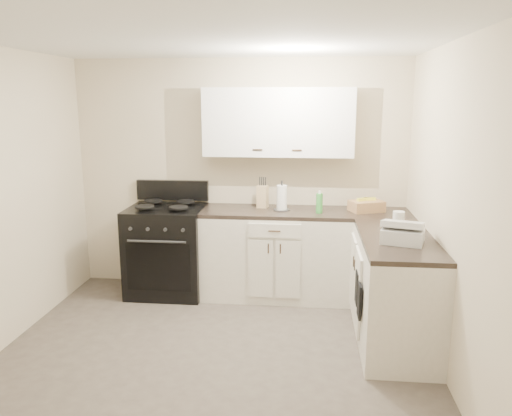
# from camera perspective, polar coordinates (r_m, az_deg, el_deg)

# --- Properties ---
(floor) EXTENTS (3.60, 3.60, 0.00)m
(floor) POSITION_cam_1_polar(r_m,az_deg,el_deg) (4.19, -5.19, -17.35)
(floor) COLOR #473F38
(floor) RESTS_ON ground
(ceiling) EXTENTS (3.60, 3.60, 0.00)m
(ceiling) POSITION_cam_1_polar(r_m,az_deg,el_deg) (3.67, -5.98, 18.96)
(ceiling) COLOR white
(ceiling) RESTS_ON wall_back
(wall_back) EXTENTS (3.60, 0.00, 3.60)m
(wall_back) POSITION_cam_1_polar(r_m,az_deg,el_deg) (5.48, -1.85, 3.69)
(wall_back) COLOR beige
(wall_back) RESTS_ON ground
(wall_right) EXTENTS (0.00, 3.60, 3.60)m
(wall_right) POSITION_cam_1_polar(r_m,az_deg,el_deg) (3.82, 21.99, -1.02)
(wall_right) COLOR beige
(wall_right) RESTS_ON ground
(wall_front) EXTENTS (3.60, 0.00, 3.60)m
(wall_front) POSITION_cam_1_polar(r_m,az_deg,el_deg) (2.08, -15.51, -11.35)
(wall_front) COLOR beige
(wall_front) RESTS_ON ground
(base_cabinets_back) EXTENTS (1.55, 0.60, 0.90)m
(base_cabinets_back) POSITION_cam_1_polar(r_m,az_deg,el_deg) (5.33, 2.32, -5.40)
(base_cabinets_back) COLOR silver
(base_cabinets_back) RESTS_ON floor
(base_cabinets_right) EXTENTS (0.60, 1.90, 0.90)m
(base_cabinets_right) POSITION_cam_1_polar(r_m,az_deg,el_deg) (4.77, 14.94, -7.99)
(base_cabinets_right) COLOR silver
(base_cabinets_right) RESTS_ON floor
(countertop_back) EXTENTS (1.55, 0.60, 0.04)m
(countertop_back) POSITION_cam_1_polar(r_m,az_deg,el_deg) (5.21, 2.37, -0.47)
(countertop_back) COLOR black
(countertop_back) RESTS_ON base_cabinets_back
(countertop_right) EXTENTS (0.60, 1.90, 0.04)m
(countertop_right) POSITION_cam_1_polar(r_m,az_deg,el_deg) (4.63, 15.26, -2.52)
(countertop_right) COLOR black
(countertop_right) RESTS_ON base_cabinets_right
(upper_cabinets) EXTENTS (1.55, 0.30, 0.70)m
(upper_cabinets) POSITION_cam_1_polar(r_m,az_deg,el_deg) (5.23, 2.56, 9.77)
(upper_cabinets) COLOR white
(upper_cabinets) RESTS_ON wall_back
(stove) EXTENTS (0.80, 0.69, 0.97)m
(stove) POSITION_cam_1_polar(r_m,az_deg,el_deg) (5.50, -10.09, -4.92)
(stove) COLOR black
(stove) RESTS_ON floor
(knife_block) EXTENTS (0.13, 0.12, 0.24)m
(knife_block) POSITION_cam_1_polar(r_m,az_deg,el_deg) (5.31, 0.76, 1.32)
(knife_block) COLOR #D9BE86
(knife_block) RESTS_ON countertop_back
(paper_towel) EXTENTS (0.14, 0.14, 0.26)m
(paper_towel) POSITION_cam_1_polar(r_m,az_deg,el_deg) (5.18, 2.96, 1.17)
(paper_towel) COLOR white
(paper_towel) RESTS_ON countertop_back
(soap_bottle) EXTENTS (0.08, 0.08, 0.20)m
(soap_bottle) POSITION_cam_1_polar(r_m,az_deg,el_deg) (5.10, 7.25, 0.54)
(soap_bottle) COLOR green
(soap_bottle) RESTS_ON countertop_back
(wicker_basket) EXTENTS (0.39, 0.33, 0.11)m
(wicker_basket) POSITION_cam_1_polar(r_m,az_deg,el_deg) (5.27, 12.51, 0.22)
(wicker_basket) COLOR tan
(wicker_basket) RESTS_ON countertop_right
(countertop_grill) EXTENTS (0.39, 0.38, 0.12)m
(countertop_grill) POSITION_cam_1_polar(r_m,az_deg,el_deg) (4.21, 16.43, -2.98)
(countertop_grill) COLOR silver
(countertop_grill) RESTS_ON countertop_right
(glass_jar) EXTENTS (0.11, 0.11, 0.17)m
(glass_jar) POSITION_cam_1_polar(r_m,az_deg,el_deg) (4.56, 15.96, -1.43)
(glass_jar) COLOR silver
(glass_jar) RESTS_ON countertop_right
(oven_mitt_near) EXTENTS (0.02, 0.16, 0.28)m
(oven_mitt_near) POSITION_cam_1_polar(r_m,az_deg,el_deg) (4.19, 11.74, -10.32)
(oven_mitt_near) COLOR black
(oven_mitt_near) RESTS_ON base_cabinets_right
(oven_mitt_far) EXTENTS (0.02, 0.16, 0.28)m
(oven_mitt_far) POSITION_cam_1_polar(r_m,az_deg,el_deg) (4.38, 11.48, -8.93)
(oven_mitt_far) COLOR black
(oven_mitt_far) RESTS_ON base_cabinets_right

